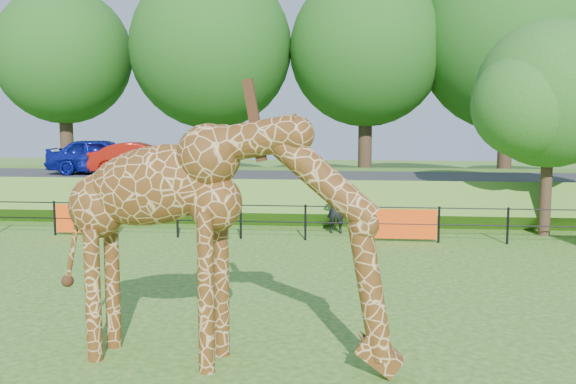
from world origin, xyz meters
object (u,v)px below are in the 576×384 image
(car_red, at_px, (140,159))
(visitor, at_px, (336,208))
(car_blue, at_px, (102,156))
(tree_east, at_px, (553,100))
(giraffe, at_px, (224,241))

(car_red, height_order, visitor, car_red)
(car_blue, xyz_separation_m, tree_east, (16.40, -4.35, 2.12))
(visitor, bearing_deg, car_red, -28.58)
(car_blue, height_order, tree_east, tree_east)
(car_blue, bearing_deg, car_red, -95.06)
(giraffe, height_order, tree_east, tree_east)
(giraffe, relative_size, visitor, 3.28)
(car_blue, bearing_deg, visitor, -117.69)
(car_blue, bearing_deg, giraffe, -154.21)
(giraffe, distance_m, car_red, 17.24)
(car_red, bearing_deg, visitor, -128.57)
(visitor, bearing_deg, tree_east, -175.70)
(giraffe, distance_m, visitor, 11.40)
(car_blue, distance_m, visitor, 10.86)
(giraffe, distance_m, tree_east, 14.35)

